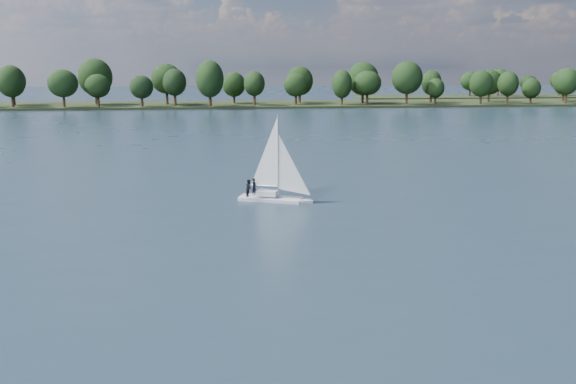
# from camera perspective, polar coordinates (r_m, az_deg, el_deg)

# --- Properties ---
(ground) EXTENTS (700.00, 700.00, 0.00)m
(ground) POSITION_cam_1_polar(r_m,az_deg,el_deg) (119.44, 0.42, 4.58)
(ground) COLOR #233342
(ground) RESTS_ON ground
(far_shore) EXTENTS (660.00, 40.00, 1.50)m
(far_shore) POSITION_cam_1_polar(r_m,az_deg,el_deg) (230.60, -3.17, 7.70)
(far_shore) COLOR black
(far_shore) RESTS_ON ground
(sailboat) EXTENTS (7.24, 4.58, 9.25)m
(sailboat) POSITION_cam_1_polar(r_m,az_deg,el_deg) (65.15, -1.50, 1.42)
(sailboat) COLOR silver
(sailboat) RESTS_ON ground
(treeline) EXTENTS (561.98, 74.59, 17.82)m
(treeline) POSITION_cam_1_polar(r_m,az_deg,el_deg) (226.43, -2.66, 9.67)
(treeline) COLOR black
(treeline) RESTS_ON ground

